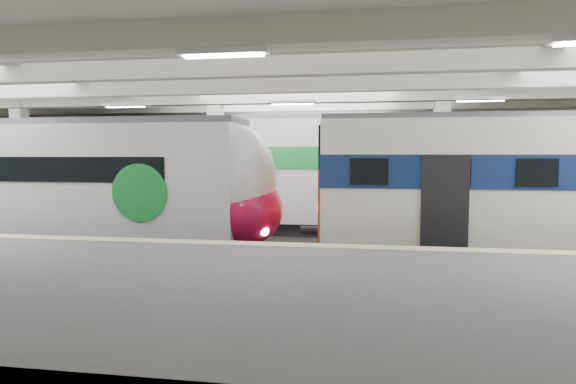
# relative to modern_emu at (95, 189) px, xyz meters

# --- Properties ---
(station_hall) EXTENTS (36.00, 24.00, 5.75)m
(station_hall) POSITION_rel_modern_emu_xyz_m (6.08, -1.74, 1.13)
(station_hall) COLOR black
(station_hall) RESTS_ON ground
(modern_emu) EXTENTS (13.21, 2.73, 4.29)m
(modern_emu) POSITION_rel_modern_emu_xyz_m (0.00, 0.00, 0.00)
(modern_emu) COLOR silver
(modern_emu) RESTS_ON ground
(older_rer) EXTENTS (12.95, 2.86, 4.30)m
(older_rer) POSITION_rel_modern_emu_xyz_m (13.69, 0.00, 0.14)
(older_rer) COLOR white
(older_rer) RESTS_ON ground
(far_train) EXTENTS (15.07, 3.33, 4.75)m
(far_train) POSITION_rel_modern_emu_xyz_m (1.03, 5.50, 0.34)
(far_train) COLOR silver
(far_train) RESTS_ON ground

